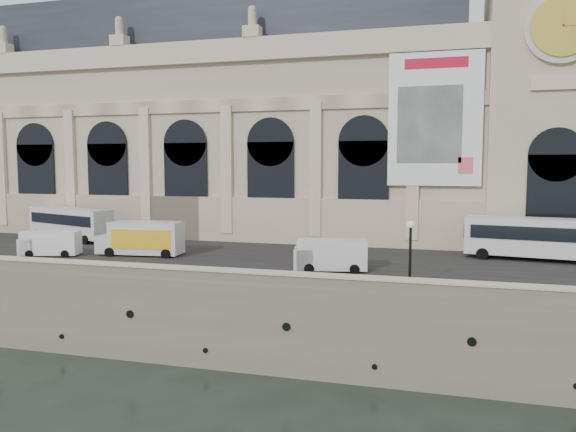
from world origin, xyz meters
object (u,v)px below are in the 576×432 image
(van_b, at_px, (48,243))
(lamp_right, at_px, (410,256))
(box_truck, at_px, (142,239))
(bus_left, at_px, (70,222))
(van_c, at_px, (327,255))
(bus_right, at_px, (542,237))

(van_b, height_order, lamp_right, lamp_right)
(box_truck, xyz_separation_m, lamp_right, (25.28, -8.30, 0.77))
(bus_left, bearing_deg, van_c, -18.17)
(van_b, height_order, van_c, van_c)
(bus_right, distance_m, box_truck, 36.47)
(van_b, relative_size, lamp_right, 1.18)
(bus_left, bearing_deg, box_truck, -29.25)
(van_c, height_order, lamp_right, lamp_right)
(bus_right, relative_size, box_truck, 1.62)
(bus_left, distance_m, lamp_right, 41.96)
(van_c, distance_m, box_truck, 18.67)
(bus_left, relative_size, box_truck, 1.52)
(bus_right, relative_size, van_b, 2.35)
(lamp_right, bearing_deg, box_truck, 161.82)
(van_c, bearing_deg, lamp_right, -38.22)
(bus_right, height_order, lamp_right, lamp_right)
(van_c, relative_size, lamp_right, 1.27)
(bus_left, relative_size, lamp_right, 2.60)
(van_b, distance_m, box_truck, 8.78)
(van_c, bearing_deg, bus_right, 29.02)
(van_c, height_order, box_truck, box_truck)
(van_c, xyz_separation_m, box_truck, (-18.44, 2.91, 0.31))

